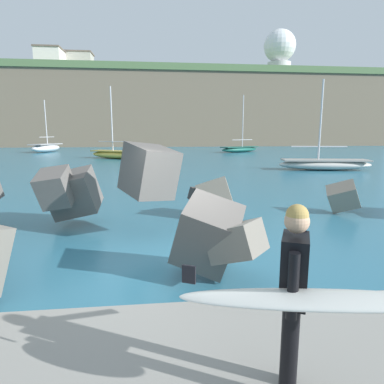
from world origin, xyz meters
TOP-DOWN VIEW (x-y plane):
  - ground_plane at (0.00, 0.00)m, footprint 400.00×400.00m
  - breakwater_jetty at (0.59, 1.01)m, footprint 32.40×6.38m
  - surfer_with_board at (0.83, -3.66)m, footprint 2.05×1.52m
  - boat_near_left at (-14.57, 39.99)m, footprint 3.51×5.82m
  - boat_near_centre at (11.04, 37.16)m, footprint 6.18×4.53m
  - boat_near_right at (11.54, 15.78)m, footprint 6.53×2.81m
  - boat_mid_left at (-4.07, 27.86)m, footprint 5.99×4.67m
  - headland_bluff at (2.16, 72.39)m, footprint 87.90×34.84m
  - radar_dome at (26.92, 66.42)m, footprint 6.76×6.76m
  - station_building_west at (-21.22, 69.76)m, footprint 5.21×8.02m
  - station_building_central at (-16.64, 73.80)m, footprint 6.39×4.91m

SIDE VIEW (x-z plane):
  - ground_plane at x=0.00m, z-range 0.00..0.00m
  - boat_near_right at x=11.54m, z-range -2.63..3.49m
  - boat_near_centre at x=11.04m, z-range -3.26..4.14m
  - boat_mid_left at x=-4.07m, z-range -3.05..3.99m
  - boat_near_left at x=-14.57m, z-range -2.78..3.99m
  - breakwater_jetty at x=0.59m, z-range -0.26..2.59m
  - surfer_with_board at x=0.83m, z-range 0.39..2.16m
  - headland_bluff at x=2.16m, z-range 0.02..14.73m
  - station_building_west at x=-21.22m, z-range 14.72..19.64m
  - station_building_central at x=-16.64m, z-range 14.72..20.06m
  - radar_dome at x=26.92m, z-range 15.21..24.72m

